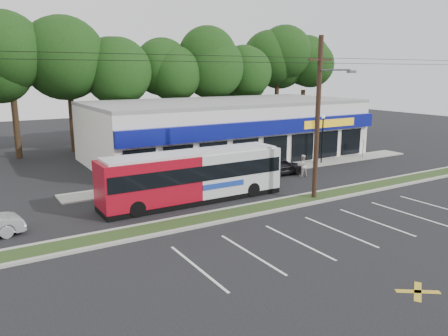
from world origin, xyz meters
name	(u,v)px	position (x,y,z in m)	size (l,w,h in m)	color
ground	(287,210)	(0.00, 0.00, 0.00)	(120.00, 120.00, 0.00)	black
grass_strip	(276,205)	(0.00, 1.00, 0.06)	(40.00, 1.60, 0.12)	#263817
curb_south	(285,209)	(0.00, 0.15, 0.07)	(40.00, 0.25, 0.14)	#9E9E93
curb_north	(268,201)	(0.00, 1.85, 0.07)	(40.00, 0.25, 0.14)	#9E9E93
sidewalk	(264,170)	(5.00, 9.00, 0.05)	(32.00, 2.20, 0.10)	#9E9E93
strip_mall	(226,129)	(5.50, 15.91, 2.65)	(25.00, 12.55, 5.30)	silver
utility_pole	(316,114)	(2.83, 0.93, 5.41)	(50.00, 2.77, 10.00)	black
lamp_post	(322,133)	(11.00, 8.80, 2.67)	(0.30, 0.30, 4.25)	black
sign_post	(364,142)	(16.00, 8.57, 1.56)	(0.45, 0.10, 2.23)	#59595E
tree_line	(165,67)	(4.00, 26.00, 8.42)	(46.76, 6.76, 11.83)	black
metrobus	(193,175)	(-3.77, 4.50, 1.67)	(11.72, 2.52, 3.15)	maroon
car_dark	(279,166)	(5.14, 7.32, 0.70)	(1.66, 4.12, 1.40)	black
pedestrian_a	(269,170)	(3.17, 6.00, 0.88)	(0.64, 0.42, 1.76)	silver
pedestrian_b	(302,166)	(6.38, 6.00, 0.85)	(0.83, 0.64, 1.70)	beige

